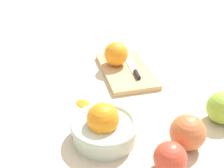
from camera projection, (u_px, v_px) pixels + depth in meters
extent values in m
plane|color=beige|center=(139.00, 100.00, 0.86)|extent=(2.40, 2.40, 0.00)
cylinder|color=beige|center=(105.00, 131.00, 0.71)|extent=(0.15, 0.15, 0.05)
torus|color=beige|center=(105.00, 124.00, 0.70)|extent=(0.16, 0.16, 0.02)
sphere|color=orange|center=(103.00, 119.00, 0.69)|extent=(0.08, 0.08, 0.08)
cube|color=tan|center=(126.00, 71.00, 0.99)|extent=(0.28, 0.19, 0.02)
sphere|color=orange|center=(116.00, 54.00, 0.98)|extent=(0.08, 0.08, 0.08)
cube|color=silver|center=(131.00, 64.00, 1.00)|extent=(0.11, 0.03, 0.00)
cylinder|color=black|center=(137.00, 75.00, 0.94)|extent=(0.05, 0.02, 0.01)
sphere|color=#D6422D|center=(170.00, 158.00, 0.62)|extent=(0.07, 0.07, 0.07)
sphere|color=#8EB738|center=(223.00, 108.00, 0.76)|extent=(0.08, 0.08, 0.08)
sphere|color=#CC6638|center=(188.00, 132.00, 0.68)|extent=(0.08, 0.08, 0.08)
ellipsoid|color=orange|center=(83.00, 103.00, 0.84)|extent=(0.06, 0.06, 0.01)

